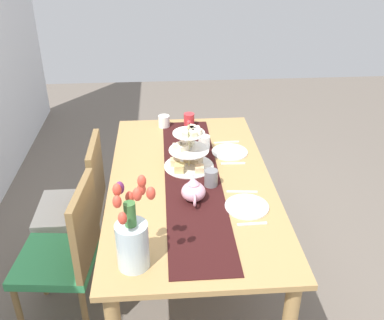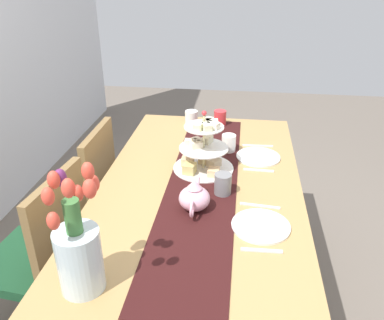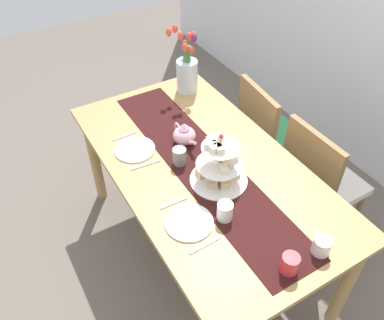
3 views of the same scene
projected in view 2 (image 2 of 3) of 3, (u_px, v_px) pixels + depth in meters
The scene contains 18 objects.
ground_plane at pixel (199, 304), 2.19m from camera, with size 8.00×8.00×0.00m, color #6B6056.
dining_table at pixel (200, 203), 1.89m from camera, with size 1.73×0.93×0.77m.
chair_left at pixel (43, 253), 1.82m from camera, with size 0.46×0.46×0.91m.
chair_right at pixel (83, 196), 2.25m from camera, with size 0.42×0.42×0.91m.
table_runner at pixel (202, 184), 1.84m from camera, with size 1.60×0.32×0.00m, color black.
tiered_cake_stand at pixel (203, 151), 1.92m from camera, with size 0.30×0.30×0.30m.
teapot at pixel (194, 197), 1.63m from camera, with size 0.24×0.13×0.14m.
tulip_vase at pixel (78, 250), 1.20m from camera, with size 0.17×0.18×0.44m.
cream_jug at pixel (191, 117), 2.49m from camera, with size 0.08×0.08×0.09m, color white.
dinner_plate_left at pixel (261, 226), 1.55m from camera, with size 0.23×0.23×0.01m, color white.
fork_left at pixel (262, 250), 1.42m from camera, with size 0.02×0.15×0.01m, color silver.
knife_left at pixel (260, 206), 1.68m from camera, with size 0.01×0.17×0.01m, color silver.
dinner_plate_right at pixel (258, 157), 2.08m from camera, with size 0.23×0.23×0.01m, color white.
fork_right at pixel (259, 170), 1.96m from camera, with size 0.02×0.15×0.01m, color silver.
knife_right at pixel (258, 146), 2.21m from camera, with size 0.01×0.17×0.01m, color silver.
mug_grey at pixel (223, 184), 1.74m from camera, with size 0.08×0.08×0.10m, color slate.
mug_white_text at pixel (229, 143), 2.13m from camera, with size 0.08×0.08×0.10m, color white.
mug_orange at pixel (220, 118), 2.47m from camera, with size 0.08×0.08×0.10m, color red.
Camera 2 is at (-1.58, -0.17, 1.71)m, focal length 37.04 mm.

